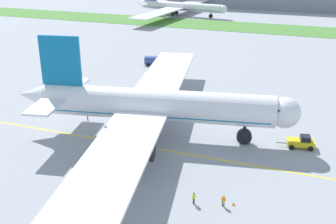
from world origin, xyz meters
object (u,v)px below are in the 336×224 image
Objects in this scene: pushback_tug at (301,142)px; traffic_cone_near_nose at (234,203)px; service_truck_baggage_loader at (155,60)px; parked_airliner_far_left at (179,6)px; airliner_foreground at (153,105)px; ground_crew_marshaller_front at (223,200)px; ground_crew_wingwalker_port at (88,116)px; ground_crew_wingwalker_starboard at (194,197)px.

traffic_cone_near_nose is (-7.56, -21.06, -0.77)m from pushback_tug.
service_truck_baggage_loader reaches higher than traffic_cone_near_nose.
pushback_tug is 145.95m from parked_airliner_far_left.
pushback_tug is 0.08× the size of parked_airliner_far_left.
traffic_cone_near_nose is at bearing -41.34° from airliner_foreground.
ground_crew_marshaller_front is (-8.83, -21.83, -0.01)m from pushback_tug.
pushback_tug is 22.39m from traffic_cone_near_nose.
airliner_foreground is 12.49× the size of pushback_tug.
ground_crew_wingwalker_port is 37.53m from ground_crew_marshaller_front.
pushback_tug is at bearing -62.84° from parked_airliner_far_left.
ground_crew_wingwalker_starboard is (-3.92, -0.83, 0.04)m from ground_crew_marshaller_front.
ground_crew_wingwalker_starboard is at bearing -53.39° from airliner_foreground.
airliner_foreground is 25.21m from traffic_cone_near_nose.
airliner_foreground is at bearing 138.66° from traffic_cone_near_nose.
parked_airliner_far_left is (-25.48, 132.53, 3.45)m from ground_crew_wingwalker_port.
ground_crew_marshaller_front is at bearing -112.02° from pushback_tug.
ground_crew_wingwalker_starboard is at bearing -63.77° from service_truck_baggage_loader.
airliner_foreground reaches higher than ground_crew_wingwalker_starboard.
ground_crew_wingwalker_port is 34.68m from ground_crew_wingwalker_starboard.
traffic_cone_near_nose is (18.40, -16.19, -5.91)m from airliner_foreground.
service_truck_baggage_loader is (-17.93, 45.42, -4.77)m from airliner_foreground.
pushback_tug is 26.00m from ground_crew_wingwalker_starboard.
airliner_foreground is 47.52× the size of ground_crew_marshaller_front.
parked_airliner_far_left reaches higher than ground_crew_marshaller_front.
service_truck_baggage_loader reaches higher than ground_crew_wingwalker_starboard.
ground_crew_wingwalker_port is 2.95× the size of traffic_cone_near_nose.
ground_crew_wingwalker_port is at bearing -86.33° from service_truck_baggage_loader.
ground_crew_marshaller_front is 2.94× the size of traffic_cone_near_nose.
ground_crew_wingwalker_starboard is 3.04× the size of traffic_cone_near_nose.
service_truck_baggage_loader is (-35.07, 62.37, 0.38)m from ground_crew_marshaller_front.
airliner_foreground is 22.74m from ground_crew_wingwalker_starboard.
ground_crew_marshaller_front is (17.13, -16.95, -5.15)m from airliner_foreground.
service_truck_baggage_loader is at bearing 93.67° from ground_crew_wingwalker_port.
ground_crew_wingwalker_port is 135.00m from parked_airliner_far_left.
airliner_foreground is 16.16m from ground_crew_wingwalker_port.
ground_crew_wingwalker_port is 1.00× the size of ground_crew_marshaller_front.
service_truck_baggage_loader is 0.08× the size of parked_airliner_far_left.
ground_crew_wingwalker_starboard is at bearing -70.55° from parked_airliner_far_left.
airliner_foreground reaches higher than parked_airliner_far_left.
service_truck_baggage_loader is at bearing 119.35° from ground_crew_marshaller_front.
ground_crew_marshaller_front is 1.66m from traffic_cone_near_nose.
ground_crew_wingwalker_port is 0.02× the size of parked_airliner_far_left.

